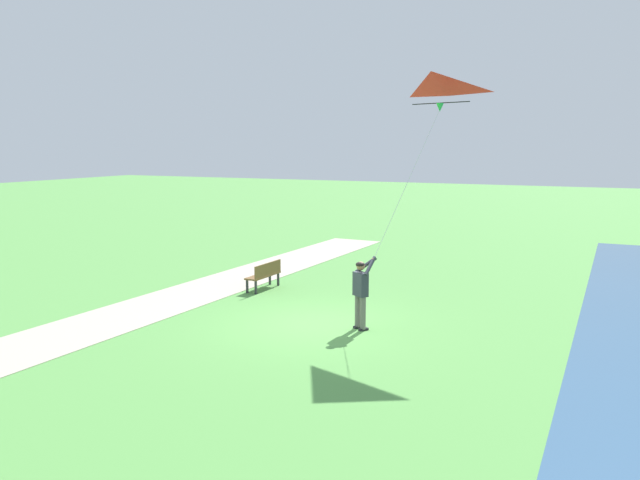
{
  "coord_description": "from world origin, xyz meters",
  "views": [
    {
      "loc": [
        -6.93,
        14.3,
        4.61
      ],
      "look_at": [
        -0.62,
        0.94,
        2.38
      ],
      "focal_mm": 35.75,
      "sensor_mm": 36.0,
      "label": 1
    }
  ],
  "objects": [
    {
      "name": "flying_kite",
      "position": [
        -2.45,
        -1.76,
        5.86
      ],
      "size": [
        2.04,
        2.03,
        4.46
      ],
      "color": "red"
    },
    {
      "name": "ground_plane",
      "position": [
        0.0,
        0.0,
        0.0
      ],
      "size": [
        120.0,
        120.0,
        0.0
      ],
      "primitive_type": "plane",
      "color": "#569947"
    },
    {
      "name": "person_kite_flyer",
      "position": [
        -1.24,
        -0.13,
        1.05
      ],
      "size": [
        0.55,
        0.62,
        1.83
      ],
      "color": "#232328",
      "rests_on": "ground"
    },
    {
      "name": "walkway_path",
      "position": [
        5.02,
        2.0,
        0.01
      ],
      "size": [
        3.56,
        32.07,
        0.02
      ],
      "primitive_type": "cube",
      "rotation": [
        0.0,
        0.0,
        -0.04
      ],
      "color": "#B7AD99",
      "rests_on": "ground"
    },
    {
      "name": "park_bench_near_walkway",
      "position": [
        3.17,
        -2.94,
        0.51
      ],
      "size": [
        0.49,
        1.52,
        0.88
      ],
      "color": "brown",
      "rests_on": "ground"
    }
  ]
}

